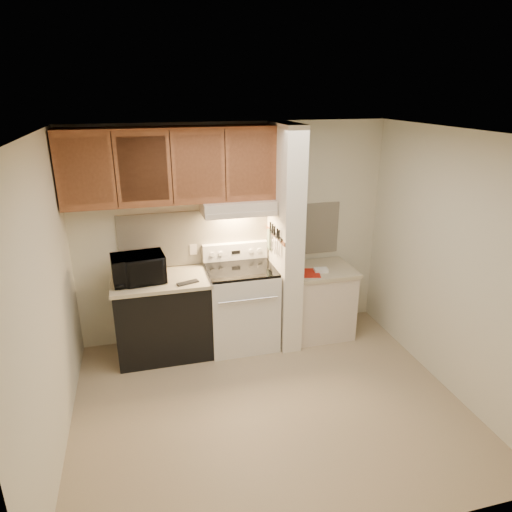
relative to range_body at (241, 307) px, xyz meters
name	(u,v)px	position (x,y,z in m)	size (l,w,h in m)	color
floor	(269,403)	(0.00, -1.16, -0.46)	(3.60, 3.60, 0.00)	tan
ceiling	(272,134)	(0.00, -1.16, 2.04)	(3.60, 3.60, 0.00)	white
wall_back	(234,233)	(0.00, 0.34, 0.79)	(3.60, 0.02, 2.50)	beige
wall_left	(45,307)	(-1.80, -1.16, 0.79)	(0.02, 3.00, 2.50)	beige
wall_right	(451,264)	(1.80, -1.16, 0.79)	(0.02, 3.00, 2.50)	beige
backsplash	(234,235)	(0.00, 0.33, 0.78)	(2.60, 0.02, 0.63)	beige
range_body	(241,307)	(0.00, 0.00, 0.00)	(0.76, 0.65, 0.92)	silver
oven_window	(248,317)	(0.00, -0.32, 0.04)	(0.50, 0.01, 0.30)	black
oven_handle	(248,300)	(0.00, -0.35, 0.26)	(0.02, 0.02, 0.65)	silver
cooktop	(241,269)	(0.00, 0.00, 0.48)	(0.74, 0.64, 0.03)	black
range_backguard	(235,251)	(0.00, 0.28, 0.59)	(0.76, 0.08, 0.20)	silver
range_display	(236,252)	(0.00, 0.24, 0.59)	(0.10, 0.01, 0.04)	black
range_knob_left_outer	(212,254)	(-0.28, 0.24, 0.59)	(0.05, 0.05, 0.02)	silver
range_knob_left_inner	(221,254)	(-0.18, 0.24, 0.59)	(0.05, 0.05, 0.02)	silver
range_knob_right_inner	(251,251)	(0.18, 0.24, 0.59)	(0.05, 0.05, 0.02)	silver
range_knob_right_outer	(259,250)	(0.28, 0.24, 0.59)	(0.05, 0.05, 0.02)	silver
dishwasher_front	(164,318)	(-0.88, 0.01, -0.03)	(1.00, 0.63, 0.87)	black
left_countertop	(161,280)	(-0.88, 0.01, 0.43)	(1.04, 0.67, 0.04)	#BEB190
spoon_rest	(188,283)	(-0.61, -0.19, 0.46)	(0.23, 0.07, 0.02)	black
teal_jar	(126,281)	(-1.23, -0.09, 0.50)	(0.08, 0.08, 0.09)	#286E65
outlet	(193,250)	(-0.48, 0.32, 0.64)	(0.08, 0.01, 0.12)	beige
microwave	(138,268)	(-1.10, -0.01, 0.60)	(0.53, 0.36, 0.30)	black
partition_pillar	(285,239)	(0.51, -0.01, 0.79)	(0.22, 0.70, 2.50)	white
pillar_trim	(275,235)	(0.39, -0.01, 0.84)	(0.01, 0.70, 0.04)	brown
knife_strip	(276,235)	(0.39, -0.06, 0.86)	(0.02, 0.42, 0.04)	black
knife_blade_a	(279,248)	(0.38, -0.22, 0.76)	(0.01, 0.04, 0.16)	silver
knife_handle_a	(279,235)	(0.38, -0.20, 0.91)	(0.02, 0.02, 0.10)	black
knife_blade_b	(277,247)	(0.38, -0.14, 0.75)	(0.01, 0.04, 0.18)	silver
knife_handle_b	(277,233)	(0.38, -0.15, 0.91)	(0.02, 0.02, 0.10)	black
knife_blade_c	(275,246)	(0.38, -0.07, 0.74)	(0.01, 0.04, 0.20)	silver
knife_handle_c	(275,230)	(0.38, -0.04, 0.91)	(0.02, 0.02, 0.10)	black
knife_blade_d	(273,242)	(0.38, 0.01, 0.76)	(0.01, 0.04, 0.16)	silver
knife_handle_d	(273,228)	(0.38, 0.04, 0.91)	(0.02, 0.02, 0.10)	black
knife_blade_e	(271,241)	(0.38, 0.09, 0.75)	(0.01, 0.04, 0.18)	silver
knife_handle_e	(270,226)	(0.38, 0.12, 0.91)	(0.02, 0.02, 0.10)	black
oven_mitt	(269,239)	(0.38, 0.17, 0.74)	(0.03, 0.10, 0.23)	#61715C
right_cab_base	(320,303)	(0.97, -0.01, -0.06)	(0.70, 0.60, 0.81)	beige
right_countertop	(322,270)	(0.97, -0.01, 0.37)	(0.74, 0.64, 0.04)	#BEB190
red_folder	(311,273)	(0.79, -0.12, 0.39)	(0.20, 0.27, 0.01)	#AB1B0E
white_box	(321,270)	(0.92, -0.11, 0.41)	(0.15, 0.10, 0.04)	white
range_hood	(237,206)	(0.00, 0.12, 1.17)	(0.78, 0.44, 0.15)	beige
hood_lip	(242,215)	(0.00, -0.08, 1.12)	(0.78, 0.04, 0.06)	beige
upper_cabinets	(170,166)	(-0.69, 0.17, 1.62)	(2.18, 0.33, 0.77)	brown
cab_door_a	(85,172)	(-1.51, 0.01, 1.62)	(0.46, 0.01, 0.63)	brown
cab_gap_a	(114,170)	(-1.23, 0.01, 1.62)	(0.01, 0.01, 0.73)	black
cab_door_b	(143,169)	(-0.96, 0.01, 1.62)	(0.46, 0.01, 0.63)	brown
cab_gap_b	(171,168)	(-0.69, 0.01, 1.62)	(0.01, 0.01, 0.73)	black
cab_door_c	(199,167)	(-0.42, 0.01, 1.62)	(0.46, 0.01, 0.63)	brown
cab_gap_c	(225,166)	(-0.14, 0.01, 1.62)	(0.01, 0.01, 0.73)	black
cab_door_d	(251,165)	(0.13, 0.01, 1.62)	(0.46, 0.01, 0.63)	brown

